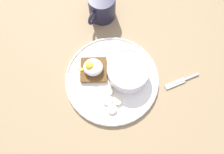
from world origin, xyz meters
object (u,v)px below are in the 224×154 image
(toast_slice, at_px, (94,70))
(oatmeal_bowl, at_px, (128,72))
(knife, at_px, (182,81))
(banana_slice_left, at_px, (107,100))
(poached_egg, at_px, (93,67))
(banana_slice_front, at_px, (112,109))
(coffee_mug, at_px, (102,7))
(banana_slice_back, at_px, (108,91))
(banana_slice_right, at_px, (118,101))

(toast_slice, bearing_deg, oatmeal_bowl, 179.31)
(knife, bearing_deg, banana_slice_left, 22.77)
(poached_egg, xyz_separation_m, knife, (-0.30, -0.00, -0.04))
(banana_slice_front, bearing_deg, toast_slice, -57.57)
(toast_slice, distance_m, coffee_mug, 0.23)
(oatmeal_bowl, height_order, toast_slice, oatmeal_bowl)
(poached_egg, bearing_deg, banana_slice_back, 131.41)
(banana_slice_back, relative_size, banana_slice_right, 1.28)
(banana_slice_front, height_order, banana_slice_left, banana_slice_front)
(banana_slice_front, bearing_deg, banana_slice_back, -69.25)
(coffee_mug, distance_m, knife, 0.37)
(banana_slice_left, relative_size, knife, 0.40)
(banana_slice_right, relative_size, coffee_mug, 0.29)
(banana_slice_left, bearing_deg, toast_slice, -58.34)
(coffee_mug, bearing_deg, poached_egg, 90.49)
(oatmeal_bowl, xyz_separation_m, coffee_mug, (0.12, -0.23, 0.01))
(toast_slice, distance_m, banana_slice_back, 0.09)
(poached_egg, bearing_deg, knife, -179.04)
(toast_slice, height_order, banana_slice_back, banana_slice_back)
(oatmeal_bowl, relative_size, poached_egg, 1.61)
(banana_slice_front, distance_m, knife, 0.25)
(banana_slice_right, height_order, knife, banana_slice_right)
(banana_slice_front, height_order, coffee_mug, coffee_mug)
(knife, bearing_deg, oatmeal_bowl, 1.90)
(oatmeal_bowl, xyz_separation_m, banana_slice_back, (0.06, 0.06, -0.02))
(poached_egg, relative_size, coffee_mug, 0.66)
(banana_slice_front, xyz_separation_m, banana_slice_right, (-0.01, -0.03, 0.00))
(banana_slice_back, distance_m, knife, 0.25)
(oatmeal_bowl, xyz_separation_m, banana_slice_right, (0.02, 0.09, -0.02))
(banana_slice_back, relative_size, coffee_mug, 0.37)
(oatmeal_bowl, relative_size, banana_slice_back, 2.86)
(banana_slice_left, bearing_deg, coffee_mug, -79.05)
(toast_slice, relative_size, banana_slice_front, 2.67)
(banana_slice_left, distance_m, banana_slice_back, 0.03)
(banana_slice_back, xyz_separation_m, banana_slice_right, (-0.03, 0.03, -0.00))
(toast_slice, relative_size, poached_egg, 1.18)
(oatmeal_bowl, distance_m, knife, 0.19)
(oatmeal_bowl, distance_m, poached_egg, 0.11)
(poached_egg, relative_size, banana_slice_right, 2.28)
(oatmeal_bowl, distance_m, toast_slice, 0.11)
(oatmeal_bowl, xyz_separation_m, knife, (-0.18, -0.01, -0.04))
(banana_slice_left, height_order, banana_slice_back, banana_slice_back)
(oatmeal_bowl, bearing_deg, banana_slice_right, 76.50)
(banana_slice_back, bearing_deg, coffee_mug, -78.48)
(oatmeal_bowl, distance_m, banana_slice_left, 0.11)
(banana_slice_front, bearing_deg, knife, -150.10)
(toast_slice, height_order, knife, toast_slice)
(banana_slice_right, xyz_separation_m, coffee_mug, (0.09, -0.32, 0.03))
(coffee_mug, bearing_deg, banana_slice_left, 100.95)
(banana_slice_right, bearing_deg, banana_slice_back, -38.21)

